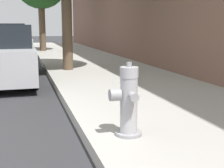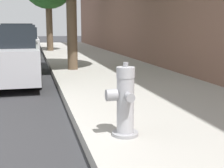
# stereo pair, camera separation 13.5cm
# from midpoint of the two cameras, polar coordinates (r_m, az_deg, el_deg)

# --- Properties ---
(sidewalk_slab) EXTENTS (3.09, 40.00, 0.15)m
(sidewalk_slab) POSITION_cam_midpoint_polar(r_m,az_deg,el_deg) (4.08, 16.02, -7.69)
(sidewalk_slab) COLOR #A8A59E
(sidewalk_slab) RESTS_ON ground_plane
(fire_hydrant) EXTENTS (0.36, 0.38, 0.80)m
(fire_hydrant) POSITION_cam_midpoint_polar(r_m,az_deg,el_deg) (3.34, 1.78, -3.31)
(fire_hydrant) COLOR #97979C
(fire_hydrant) RESTS_ON sidewalk_slab
(parked_car_mid) EXTENTS (1.82, 3.88, 1.28)m
(parked_car_mid) POSITION_cam_midpoint_polar(r_m,az_deg,el_deg) (13.83, -18.44, 7.13)
(parked_car_mid) COLOR silver
(parked_car_mid) RESTS_ON ground_plane
(parked_car_far) EXTENTS (1.85, 3.96, 1.47)m
(parked_car_far) POSITION_cam_midpoint_polar(r_m,az_deg,el_deg) (19.19, -18.32, 8.19)
(parked_car_far) COLOR #4C5156
(parked_car_far) RESTS_ON ground_plane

